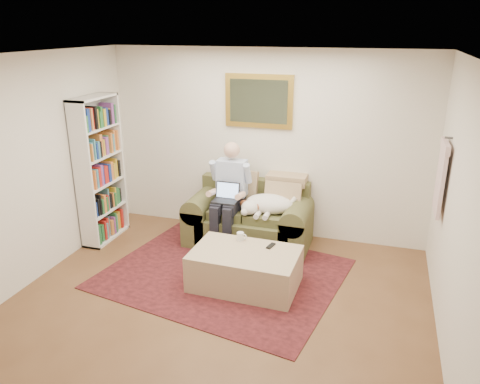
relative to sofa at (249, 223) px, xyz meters
The scene contains 12 objects.
room_shell 1.97m from the sofa, 86.59° to the right, with size 4.51×5.00×2.61m.
rug 0.99m from the sofa, 93.35° to the right, with size 2.71×2.17×0.01m, color black.
sofa is the anchor object (origin of this frame).
seated_man 0.51m from the sofa, 148.55° to the right, with size 0.55×0.79×1.41m, color #8CA1D8, non-canonical shape.
laptop 0.56m from the sofa, 138.98° to the right, with size 0.33×0.26×0.24m.
sleeping_dog 0.47m from the sofa, 15.74° to the right, with size 0.69×0.43×0.26m, color white, non-canonical shape.
ottoman 1.16m from the sofa, 75.92° to the right, with size 1.21×0.77×0.44m, color tan.
coffee_mug 0.88m from the sofa, 80.76° to the right, with size 0.08×0.08×0.10m, color white.
tv_remote 1.06m from the sofa, 59.83° to the right, with size 0.05×0.15×0.02m, color black.
bookshelf 2.17m from the sofa, 167.55° to the right, with size 0.28×0.80×2.00m, color white, non-canonical shape.
wall_mirror 1.67m from the sofa, 90.00° to the left, with size 0.94×0.04×0.72m.
hanging_shirt 2.56m from the sofa, 10.91° to the right, with size 0.06×0.52×0.90m, color beige, non-canonical shape.
Camera 1 is at (1.54, -3.65, 2.87)m, focal length 35.00 mm.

